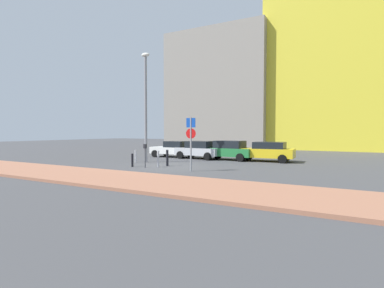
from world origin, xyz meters
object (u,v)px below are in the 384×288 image
Objects in this scene: parked_car_green at (228,150)px; traffic_bollard_mid at (158,159)px; parked_car_silver at (199,149)px; parking_meter at (145,152)px; parked_car_yellow at (265,151)px; street_lamp at (146,99)px; traffic_bollard_edge at (132,160)px; traffic_bollard_far at (167,158)px; parking_sign_post at (191,137)px; parked_car_white at (174,149)px; traffic_bollard_near at (136,156)px.

parked_car_green reaches higher than traffic_bollard_mid.
parking_meter is at bearing -90.76° from parked_car_silver.
parked_car_yellow is 8.77m from traffic_bollard_mid.
street_lamp reaches higher than traffic_bollard_edge.
parked_car_green is 4.06× the size of traffic_bollard_far.
parked_car_white is at bearing 128.62° from parking_sign_post.
traffic_bollard_far reaches higher than traffic_bollard_edge.
parked_car_white is 0.97× the size of parked_car_silver.
parked_car_white reaches higher than traffic_bollard_near.
parked_car_silver is 4.66× the size of traffic_bollard_edge.
street_lamp is at bearing -83.13° from parked_car_white.
parking_sign_post is 0.38× the size of street_lamp.
traffic_bollard_near is (-8.40, -5.38, -0.34)m from parked_car_yellow.
traffic_bollard_near is at bearing -119.93° from parked_car_silver.
parking_sign_post is 3.44m from traffic_bollard_far.
parked_car_yellow is 9.59m from parking_meter.
parking_meter is (-3.46, 0.12, -1.00)m from parking_sign_post.
parked_car_yellow is at bearing 1.40° from parked_car_white.
street_lamp is at bearing 126.97° from parking_meter.
traffic_bollard_mid is (-2.05, -6.92, -0.28)m from parked_car_green.
parked_car_white is 4.54× the size of traffic_bollard_edge.
traffic_bollard_near is 3.82m from traffic_bollard_mid.
parked_car_green is 8.42m from traffic_bollard_edge.
street_lamp is 5.24m from traffic_bollard_far.
parked_car_silver is 4.43× the size of traffic_bollard_near.
parked_car_yellow is at bearing 53.89° from parking_meter.
parked_car_white is 5.34m from parked_car_green.
parked_car_silver reaches higher than traffic_bollard_edge.
parked_car_yellow is 0.56× the size of street_lamp.
parking_sign_post reaches higher than parked_car_yellow.
parked_car_yellow is 7.99m from traffic_bollard_far.
traffic_bollard_near is 0.85× the size of traffic_bollard_mid.
traffic_bollard_near is (-2.85, -4.95, -0.33)m from parked_car_silver.
parked_car_green is at bearing 73.45° from traffic_bollard_mid.
parked_car_yellow is (8.31, 0.20, 0.05)m from parked_car_white.
parked_car_green is at bearing 43.37° from traffic_bollard_near.
traffic_bollard_far is (3.50, -0.92, 0.09)m from traffic_bollard_near.
parked_car_green is at bearing 70.35° from parking_meter.
parked_car_green is at bearing 95.89° from parking_sign_post.
parking_sign_post is at bearing -51.38° from parked_car_white.
traffic_bollard_far is (0.65, -5.87, -0.24)m from parked_car_silver.
parked_car_white is 6.24m from street_lamp.
traffic_bollard_edge is at bearing -68.97° from street_lamp.
parked_car_yellow reaches higher than parked_car_white.
parked_car_silver is 0.92× the size of parked_car_green.
traffic_bollard_near is at bearing 151.94° from traffic_bollard_mid.
parked_car_yellow is 9.98m from traffic_bollard_near.
parked_car_green is 1.41× the size of parking_sign_post.
traffic_bollard_near is (-0.08, -5.18, -0.29)m from parked_car_white.
street_lamp is 7.51× the size of traffic_bollard_far.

